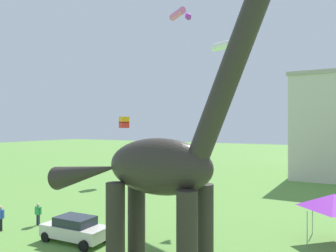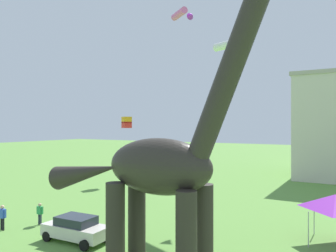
{
  "view_description": "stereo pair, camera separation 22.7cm",
  "coord_description": "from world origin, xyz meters",
  "px_view_note": "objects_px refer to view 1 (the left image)",
  "views": [
    {
      "loc": [
        8.83,
        -8.32,
        7.13
      ],
      "look_at": [
        0.21,
        6.94,
        7.1
      ],
      "focal_mm": 35.68,
      "sensor_mm": 36.0,
      "label": 1
    },
    {
      "loc": [
        9.03,
        -8.21,
        7.13
      ],
      "look_at": [
        0.21,
        6.94,
        7.1
      ],
      "focal_mm": 35.68,
      "sensor_mm": 36.0,
      "label": 2
    }
  ],
  "objects_px": {
    "parked_sedan_left": "(75,229)",
    "person_watching_child": "(38,212)",
    "person_strolling_adult": "(0,216)",
    "festival_canopy_tent": "(334,201)",
    "dinosaur_sculpture": "(158,166)",
    "kite_apex": "(124,122)",
    "kite_trailing": "(227,46)",
    "kite_far_right": "(180,14)"
  },
  "relations": [
    {
      "from": "person_strolling_adult",
      "to": "kite_apex",
      "type": "height_order",
      "value": "kite_apex"
    },
    {
      "from": "kite_trailing",
      "to": "kite_far_right",
      "type": "relative_size",
      "value": 1.17
    },
    {
      "from": "kite_trailing",
      "to": "festival_canopy_tent",
      "type": "bearing_deg",
      "value": -34.6
    },
    {
      "from": "person_strolling_adult",
      "to": "kite_trailing",
      "type": "distance_m",
      "value": 22.48
    },
    {
      "from": "person_strolling_adult",
      "to": "kite_far_right",
      "type": "bearing_deg",
      "value": 8.2
    },
    {
      "from": "person_strolling_adult",
      "to": "kite_apex",
      "type": "relative_size",
      "value": 1.2
    },
    {
      "from": "parked_sedan_left",
      "to": "person_strolling_adult",
      "type": "relative_size",
      "value": 2.51
    },
    {
      "from": "parked_sedan_left",
      "to": "person_watching_child",
      "type": "xyz_separation_m",
      "value": [
        -4.81,
        1.21,
        0.13
      ]
    },
    {
      "from": "festival_canopy_tent",
      "to": "kite_trailing",
      "type": "bearing_deg",
      "value": 145.4
    },
    {
      "from": "festival_canopy_tent",
      "to": "kite_far_right",
      "type": "bearing_deg",
      "value": 163.3
    },
    {
      "from": "kite_apex",
      "to": "festival_canopy_tent",
      "type": "bearing_deg",
      "value": -24.93
    },
    {
      "from": "parked_sedan_left",
      "to": "kite_far_right",
      "type": "relative_size",
      "value": 1.89
    },
    {
      "from": "kite_far_right",
      "to": "parked_sedan_left",
      "type": "bearing_deg",
      "value": -97.3
    },
    {
      "from": "dinosaur_sculpture",
      "to": "person_strolling_adult",
      "type": "xyz_separation_m",
      "value": [
        -12.27,
        -0.3,
        -4.04
      ]
    },
    {
      "from": "festival_canopy_tent",
      "to": "kite_trailing",
      "type": "height_order",
      "value": "kite_trailing"
    },
    {
      "from": "parked_sedan_left",
      "to": "kite_apex",
      "type": "height_order",
      "value": "kite_apex"
    },
    {
      "from": "festival_canopy_tent",
      "to": "kite_apex",
      "type": "xyz_separation_m",
      "value": [
        -24.21,
        11.26,
        4.97
      ]
    },
    {
      "from": "parked_sedan_left",
      "to": "festival_canopy_tent",
      "type": "bearing_deg",
      "value": 25.87
    },
    {
      "from": "festival_canopy_tent",
      "to": "person_strolling_adult",
      "type": "bearing_deg",
      "value": -156.96
    },
    {
      "from": "parked_sedan_left",
      "to": "dinosaur_sculpture",
      "type": "bearing_deg",
      "value": -8.27
    },
    {
      "from": "festival_canopy_tent",
      "to": "person_watching_child",
      "type": "bearing_deg",
      "value": -161.39
    },
    {
      "from": "person_watching_child",
      "to": "kite_far_right",
      "type": "bearing_deg",
      "value": 9.49
    },
    {
      "from": "kite_apex",
      "to": "dinosaur_sculpture",
      "type": "bearing_deg",
      "value": -49.23
    },
    {
      "from": "dinosaur_sculpture",
      "to": "kite_apex",
      "type": "bearing_deg",
      "value": 136.15
    },
    {
      "from": "parked_sedan_left",
      "to": "festival_canopy_tent",
      "type": "height_order",
      "value": "festival_canopy_tent"
    },
    {
      "from": "parked_sedan_left",
      "to": "person_strolling_adult",
      "type": "height_order",
      "value": "person_strolling_adult"
    },
    {
      "from": "person_watching_child",
      "to": "kite_apex",
      "type": "relative_size",
      "value": 1.09
    },
    {
      "from": "parked_sedan_left",
      "to": "person_watching_child",
      "type": "distance_m",
      "value": 4.96
    },
    {
      "from": "person_strolling_adult",
      "to": "kite_far_right",
      "type": "distance_m",
      "value": 21.33
    },
    {
      "from": "parked_sedan_left",
      "to": "person_strolling_adult",
      "type": "xyz_separation_m",
      "value": [
        -5.96,
        -0.93,
        0.23
      ]
    },
    {
      "from": "parked_sedan_left",
      "to": "kite_trailing",
      "type": "relative_size",
      "value": 1.61
    },
    {
      "from": "parked_sedan_left",
      "to": "kite_trailing",
      "type": "distance_m",
      "value": 19.8
    },
    {
      "from": "dinosaur_sculpture",
      "to": "person_watching_child",
      "type": "distance_m",
      "value": 12.01
    },
    {
      "from": "person_watching_child",
      "to": "kite_trailing",
      "type": "bearing_deg",
      "value": 3.69
    },
    {
      "from": "dinosaur_sculpture",
      "to": "person_watching_child",
      "type": "bearing_deg",
      "value": 176.0
    },
    {
      "from": "kite_far_right",
      "to": "kite_apex",
      "type": "relative_size",
      "value": 1.6
    },
    {
      "from": "dinosaur_sculpture",
      "to": "parked_sedan_left",
      "type": "distance_m",
      "value": 7.64
    },
    {
      "from": "person_strolling_adult",
      "to": "festival_canopy_tent",
      "type": "relative_size",
      "value": 0.54
    },
    {
      "from": "parked_sedan_left",
      "to": "person_watching_child",
      "type": "bearing_deg",
      "value": 163.36
    },
    {
      "from": "dinosaur_sculpture",
      "to": "parked_sedan_left",
      "type": "bearing_deg",
      "value": 179.67
    },
    {
      "from": "festival_canopy_tent",
      "to": "kite_apex",
      "type": "bearing_deg",
      "value": 155.07
    },
    {
      "from": "parked_sedan_left",
      "to": "person_strolling_adult",
      "type": "distance_m",
      "value": 6.04
    }
  ]
}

